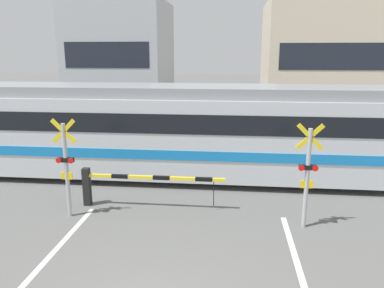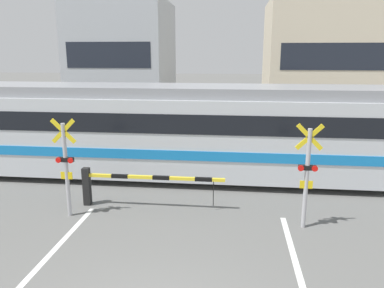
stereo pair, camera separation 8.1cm
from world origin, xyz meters
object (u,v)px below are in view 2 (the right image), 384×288
object	(u,v)px
commuter_train	(127,128)
crossing_barrier_far	(246,139)
pedestrian	(206,120)
crossing_signal_left	(66,164)
crossing_barrier_near	(123,182)
crossing_signal_right	(307,172)

from	to	relation	value
commuter_train	crossing_barrier_far	xyz separation A→B (m)	(4.44, 3.25, -1.02)
pedestrian	crossing_signal_left	bearing A→B (deg)	-105.33
crossing_barrier_near	commuter_train	bearing A→B (deg)	103.26
crossing_barrier_near	crossing_signal_right	bearing A→B (deg)	-9.10
commuter_train	crossing_signal_right	xyz separation A→B (m)	(5.74, -3.75, -0.27)
commuter_train	crossing_barrier_far	bearing A→B (deg)	36.21
commuter_train	crossing_signal_right	bearing A→B (deg)	-33.13
crossing_barrier_near	crossing_barrier_far	world-z (taller)	same
commuter_train	crossing_barrier_far	distance (m)	5.60
commuter_train	crossing_signal_right	world-z (taller)	commuter_train
crossing_signal_left	commuter_train	bearing A→B (deg)	80.78
crossing_signal_left	pedestrian	size ratio (longest dim) A/B	1.77
crossing_barrier_far	crossing_signal_right	bearing A→B (deg)	-79.47
crossing_barrier_near	crossing_signal_left	distance (m)	1.71
commuter_train	crossing_signal_right	size ratio (longest dim) A/B	6.83
crossing_signal_left	pedestrian	bearing A→B (deg)	74.67
commuter_train	crossing_barrier_near	bearing A→B (deg)	-76.74
crossing_barrier_far	crossing_signal_left	distance (m)	8.66
crossing_barrier_far	crossing_signal_right	xyz separation A→B (m)	(1.30, -7.00, 0.75)
crossing_barrier_near	pedestrian	distance (m)	10.18
crossing_barrier_far	pedestrian	bearing A→B (deg)	118.35
crossing_barrier_near	crossing_signal_left	size ratio (longest dim) A/B	1.52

